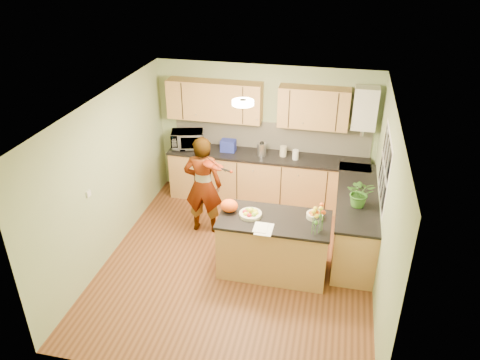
# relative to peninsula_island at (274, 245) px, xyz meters

# --- Properties ---
(floor) EXTENTS (4.50, 4.50, 0.00)m
(floor) POSITION_rel_peninsula_island_xyz_m (-0.54, 0.07, -0.46)
(floor) COLOR #5A3119
(floor) RESTS_ON ground
(ceiling) EXTENTS (4.00, 4.50, 0.02)m
(ceiling) POSITION_rel_peninsula_island_xyz_m (-0.54, 0.07, 2.04)
(ceiling) COLOR silver
(ceiling) RESTS_ON wall_back
(wall_back) EXTENTS (4.00, 0.02, 2.50)m
(wall_back) POSITION_rel_peninsula_island_xyz_m (-0.54, 2.32, 0.79)
(wall_back) COLOR #93AD7C
(wall_back) RESTS_ON floor
(wall_front) EXTENTS (4.00, 0.02, 2.50)m
(wall_front) POSITION_rel_peninsula_island_xyz_m (-0.54, -2.18, 0.79)
(wall_front) COLOR #93AD7C
(wall_front) RESTS_ON floor
(wall_left) EXTENTS (0.02, 4.50, 2.50)m
(wall_left) POSITION_rel_peninsula_island_xyz_m (-2.54, 0.07, 0.79)
(wall_left) COLOR #93AD7C
(wall_left) RESTS_ON floor
(wall_right) EXTENTS (0.02, 4.50, 2.50)m
(wall_right) POSITION_rel_peninsula_island_xyz_m (1.46, 0.07, 0.79)
(wall_right) COLOR #93AD7C
(wall_right) RESTS_ON floor
(back_counter) EXTENTS (3.64, 0.62, 0.94)m
(back_counter) POSITION_rel_peninsula_island_xyz_m (-0.44, 2.02, 0.01)
(back_counter) COLOR #A57F42
(back_counter) RESTS_ON floor
(right_counter) EXTENTS (0.62, 2.24, 0.94)m
(right_counter) POSITION_rel_peninsula_island_xyz_m (1.16, 0.92, 0.01)
(right_counter) COLOR #A57F42
(right_counter) RESTS_ON floor
(splashback) EXTENTS (3.60, 0.02, 0.52)m
(splashback) POSITION_rel_peninsula_island_xyz_m (-0.44, 2.30, 0.74)
(splashback) COLOR beige
(splashback) RESTS_ON back_counter
(upper_cabinets) EXTENTS (3.20, 0.34, 0.70)m
(upper_cabinets) POSITION_rel_peninsula_island_xyz_m (-0.72, 2.15, 1.39)
(upper_cabinets) COLOR #A57F42
(upper_cabinets) RESTS_ON wall_back
(boiler) EXTENTS (0.40, 0.30, 0.86)m
(boiler) POSITION_rel_peninsula_island_xyz_m (1.16, 2.16, 1.44)
(boiler) COLOR white
(boiler) RESTS_ON wall_back
(window_right) EXTENTS (0.01, 1.30, 1.05)m
(window_right) POSITION_rel_peninsula_island_xyz_m (1.45, 0.67, 1.09)
(window_right) COLOR white
(window_right) RESTS_ON wall_right
(light_switch) EXTENTS (0.02, 0.09, 0.09)m
(light_switch) POSITION_rel_peninsula_island_xyz_m (-2.53, -0.53, 0.84)
(light_switch) COLOR white
(light_switch) RESTS_ON wall_left
(ceiling_lamp) EXTENTS (0.30, 0.30, 0.07)m
(ceiling_lamp) POSITION_rel_peninsula_island_xyz_m (-0.54, 0.37, 2.00)
(ceiling_lamp) COLOR #FFEABF
(ceiling_lamp) RESTS_ON ceiling
(peninsula_island) EXTENTS (1.59, 0.81, 0.91)m
(peninsula_island) POSITION_rel_peninsula_island_xyz_m (0.00, 0.00, 0.00)
(peninsula_island) COLOR #A57F42
(peninsula_island) RESTS_ON floor
(fruit_dish) EXTENTS (0.32, 0.32, 0.11)m
(fruit_dish) POSITION_rel_peninsula_island_xyz_m (-0.35, 0.00, 0.50)
(fruit_dish) COLOR beige
(fruit_dish) RESTS_ON peninsula_island
(orange_bowl) EXTENTS (0.24, 0.24, 0.14)m
(orange_bowl) POSITION_rel_peninsula_island_xyz_m (0.55, 0.15, 0.51)
(orange_bowl) COLOR beige
(orange_bowl) RESTS_ON peninsula_island
(flower_vase) EXTENTS (0.24, 0.24, 0.45)m
(flower_vase) POSITION_rel_peninsula_island_xyz_m (0.60, -0.18, 0.75)
(flower_vase) COLOR silver
(flower_vase) RESTS_ON peninsula_island
(orange_bag) EXTENTS (0.29, 0.26, 0.19)m
(orange_bag) POSITION_rel_peninsula_island_xyz_m (-0.67, 0.05, 0.55)
(orange_bag) COLOR #FF5615
(orange_bag) RESTS_ON peninsula_island
(papers) EXTENTS (0.23, 0.32, 0.01)m
(papers) POSITION_rel_peninsula_island_xyz_m (-0.10, -0.30, 0.46)
(papers) COLOR white
(papers) RESTS_ON peninsula_island
(violinist) EXTENTS (0.65, 0.45, 1.70)m
(violinist) POSITION_rel_peninsula_island_xyz_m (-1.30, 0.83, 0.39)
(violinist) COLOR tan
(violinist) RESTS_ON floor
(violin) EXTENTS (0.70, 0.61, 0.18)m
(violin) POSITION_rel_peninsula_island_xyz_m (-1.10, 0.61, 0.90)
(violin) COLOR #4B1204
(violin) RESTS_ON violinist
(microwave) EXTENTS (0.66, 0.52, 0.32)m
(microwave) POSITION_rel_peninsula_island_xyz_m (-1.96, 2.03, 0.64)
(microwave) COLOR white
(microwave) RESTS_ON back_counter
(blue_box) EXTENTS (0.27, 0.20, 0.21)m
(blue_box) POSITION_rel_peninsula_island_xyz_m (-1.18, 2.04, 0.59)
(blue_box) COLOR #212C97
(blue_box) RESTS_ON back_counter
(kettle) EXTENTS (0.17, 0.17, 0.31)m
(kettle) POSITION_rel_peninsula_island_xyz_m (-0.55, 1.99, 0.61)
(kettle) COLOR silver
(kettle) RESTS_ON back_counter
(jar_cream) EXTENTS (0.12, 0.12, 0.19)m
(jar_cream) POSITION_rel_peninsula_island_xyz_m (-0.17, 2.04, 0.58)
(jar_cream) COLOR beige
(jar_cream) RESTS_ON back_counter
(jar_white) EXTENTS (0.13, 0.13, 0.17)m
(jar_white) POSITION_rel_peninsula_island_xyz_m (0.06, 1.96, 0.57)
(jar_white) COLOR white
(jar_white) RESTS_ON back_counter
(potted_plant) EXTENTS (0.41, 0.36, 0.44)m
(potted_plant) POSITION_rel_peninsula_island_xyz_m (1.16, 0.57, 0.70)
(potted_plant) COLOR #3C7828
(potted_plant) RESTS_ON right_counter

